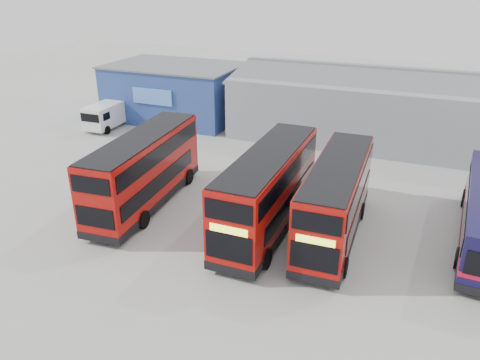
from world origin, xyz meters
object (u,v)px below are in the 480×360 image
maintenance_shed (419,109)px  double_decker_right (336,201)px  double_decker_left (144,171)px  panel_van (108,114)px  office_block (176,91)px  double_decker_centre (268,192)px

maintenance_shed → double_decker_right: size_ratio=3.00×
double_decker_left → panel_van: bearing=-50.0°
office_block → double_decker_left: (7.62, -17.23, -0.38)m
office_block → maintenance_shed: 22.09m
maintenance_shed → double_decker_right: bearing=-99.2°
office_block → double_decker_right: office_block is taller
office_block → double_decker_left: office_block is taller
panel_van → office_block: bearing=49.9°
double_decker_centre → panel_van: double_decker_centre is taller
maintenance_shed → panel_van: 27.15m
double_decker_left → double_decker_centre: bearing=175.9°
office_block → double_decker_left: size_ratio=1.16×
double_decker_left → double_decker_right: 11.36m
maintenance_shed → double_decker_centre: bearing=-109.0°
double_decker_right → panel_van: 25.79m
office_block → double_decker_centre: size_ratio=1.15×
maintenance_shed → panel_van: maintenance_shed is taller
maintenance_shed → double_decker_centre: size_ratio=2.86×
double_decker_left → double_decker_right: double_decker_left is taller
double_decker_centre → double_decker_right: double_decker_centre is taller
double_decker_centre → panel_van: (-19.54, 11.97, -0.97)m
double_decker_centre → double_decker_right: size_ratio=1.05×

